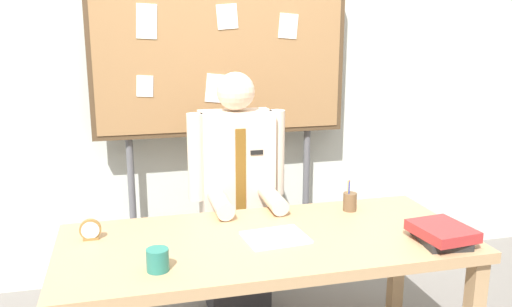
% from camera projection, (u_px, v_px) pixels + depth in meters
% --- Properties ---
extents(back_wall, '(6.40, 0.08, 2.70)m').
position_uv_depth(back_wall, '(216.00, 75.00, 3.47)').
color(back_wall, silver).
rests_on(back_wall, ground_plane).
extents(desk, '(1.86, 0.81, 0.73)m').
position_uv_depth(desk, '(266.00, 254.00, 2.45)').
color(desk, tan).
rests_on(desk, ground_plane).
extents(person, '(0.55, 0.56, 1.42)m').
position_uv_depth(person, '(237.00, 206.00, 3.05)').
color(person, '#2D2D33').
rests_on(person, ground_plane).
extents(bulletin_board, '(1.58, 0.09, 1.97)m').
position_uv_depth(bulletin_board, '(221.00, 61.00, 3.25)').
color(bulletin_board, '#4C3823').
rests_on(bulletin_board, ground_plane).
extents(book_stack, '(0.24, 0.28, 0.08)m').
position_uv_depth(book_stack, '(442.00, 234.00, 2.36)').
color(book_stack, '#262626').
rests_on(book_stack, desk).
extents(open_notebook, '(0.30, 0.24, 0.01)m').
position_uv_depth(open_notebook, '(275.00, 237.00, 2.42)').
color(open_notebook, white).
rests_on(open_notebook, desk).
extents(desk_clock, '(0.10, 0.04, 0.10)m').
position_uv_depth(desk_clock, '(90.00, 231.00, 2.40)').
color(desk_clock, olive).
rests_on(desk_clock, desk).
extents(coffee_mug, '(0.09, 0.09, 0.09)m').
position_uv_depth(coffee_mug, '(158.00, 260.00, 2.10)').
color(coffee_mug, '#267266').
rests_on(coffee_mug, desk).
extents(pen_holder, '(0.07, 0.07, 0.16)m').
position_uv_depth(pen_holder, '(350.00, 201.00, 2.78)').
color(pen_holder, brown).
rests_on(pen_holder, desk).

